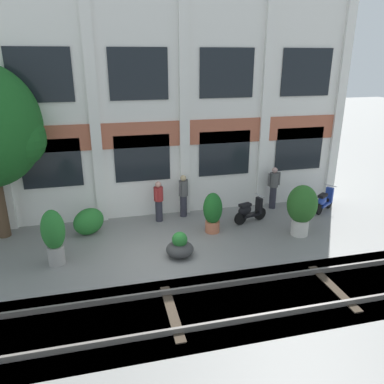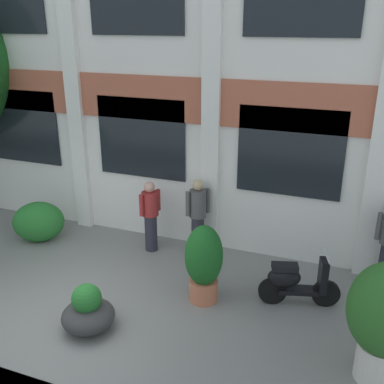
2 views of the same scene
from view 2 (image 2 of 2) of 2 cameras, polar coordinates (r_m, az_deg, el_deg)
name	(u,v)px [view 2 (image 2 of 2)]	position (r m, az deg, el deg)	size (l,w,h in m)	color
ground_plane	(61,313)	(8.08, -16.26, -14.54)	(80.00, 80.00, 0.00)	slate
apartment_facade	(143,49)	(9.53, -6.19, 17.58)	(15.92, 0.64, 8.09)	silver
potted_plant_glazed_jar	(204,262)	(7.70, 1.50, -8.84)	(0.65, 0.65, 1.42)	#B76647
potted_plant_wide_bowl	(88,312)	(7.46, -13.08, -14.60)	(0.84, 0.84, 0.79)	#333333
scooter_second_parked	(296,282)	(7.94, 13.05, -11.09)	(1.35, 0.63, 0.98)	black
resident_watching_tracks	(150,214)	(9.34, -5.30, -2.85)	(0.34, 0.49, 1.53)	#282833
resident_near_plants	(198,215)	(9.16, 0.74, -2.89)	(0.41, 0.40, 1.62)	#282833
topiary_hedge	(39,222)	(10.38, -18.89, -3.61)	(1.10, 0.70, 0.91)	#236B28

